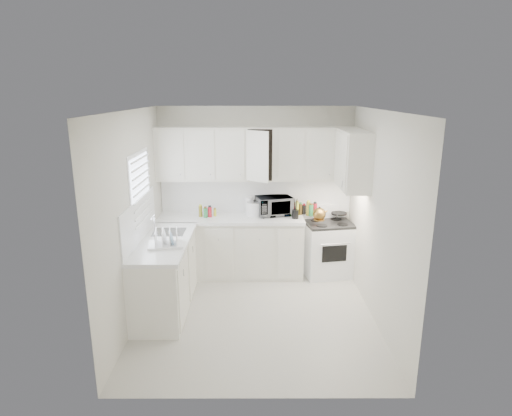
{
  "coord_description": "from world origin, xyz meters",
  "views": [
    {
      "loc": [
        -0.01,
        -5.1,
        2.81
      ],
      "look_at": [
        0.0,
        0.7,
        1.25
      ],
      "focal_mm": 30.46,
      "sensor_mm": 36.0,
      "label": 1
    }
  ],
  "objects_px": {
    "utensil_crock": "(296,208)",
    "dish_rack": "(165,237)",
    "tea_kettle": "(319,213)",
    "microwave": "(274,204)",
    "rice_cooker": "(254,207)",
    "stove": "(328,241)"
  },
  "relations": [
    {
      "from": "microwave",
      "to": "utensil_crock",
      "type": "bearing_deg",
      "value": -48.04
    },
    {
      "from": "stove",
      "to": "utensil_crock",
      "type": "relative_size",
      "value": 3.41
    },
    {
      "from": "tea_kettle",
      "to": "microwave",
      "type": "distance_m",
      "value": 0.72
    },
    {
      "from": "rice_cooker",
      "to": "dish_rack",
      "type": "bearing_deg",
      "value": -134.15
    },
    {
      "from": "stove",
      "to": "utensil_crock",
      "type": "xyz_separation_m",
      "value": [
        -0.53,
        -0.09,
        0.56
      ]
    },
    {
      "from": "stove",
      "to": "rice_cooker",
      "type": "xyz_separation_m",
      "value": [
        -1.15,
        0.08,
        0.53
      ]
    },
    {
      "from": "utensil_crock",
      "to": "microwave",
      "type": "bearing_deg",
      "value": 148.06
    },
    {
      "from": "utensil_crock",
      "to": "stove",
      "type": "bearing_deg",
      "value": 10.06
    },
    {
      "from": "microwave",
      "to": "utensil_crock",
      "type": "relative_size",
      "value": 1.64
    },
    {
      "from": "microwave",
      "to": "rice_cooker",
      "type": "bearing_deg",
      "value": 167.61
    },
    {
      "from": "microwave",
      "to": "utensil_crock",
      "type": "distance_m",
      "value": 0.37
    },
    {
      "from": "dish_rack",
      "to": "rice_cooker",
      "type": "bearing_deg",
      "value": 42.19
    },
    {
      "from": "tea_kettle",
      "to": "utensil_crock",
      "type": "relative_size",
      "value": 0.75
    },
    {
      "from": "microwave",
      "to": "dish_rack",
      "type": "height_order",
      "value": "microwave"
    },
    {
      "from": "stove",
      "to": "utensil_crock",
      "type": "distance_m",
      "value": 0.78
    },
    {
      "from": "stove",
      "to": "rice_cooker",
      "type": "height_order",
      "value": "rice_cooker"
    },
    {
      "from": "microwave",
      "to": "rice_cooker",
      "type": "distance_m",
      "value": 0.31
    },
    {
      "from": "rice_cooker",
      "to": "dish_rack",
      "type": "distance_m",
      "value": 1.77
    },
    {
      "from": "utensil_crock",
      "to": "dish_rack",
      "type": "xyz_separation_m",
      "value": [
        -1.72,
        -1.21,
        -0.04
      ]
    },
    {
      "from": "microwave",
      "to": "dish_rack",
      "type": "distance_m",
      "value": 1.99
    },
    {
      "from": "tea_kettle",
      "to": "dish_rack",
      "type": "height_order",
      "value": "dish_rack"
    },
    {
      "from": "dish_rack",
      "to": "stove",
      "type": "bearing_deg",
      "value": 20.7
    }
  ]
}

